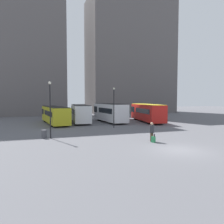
{
  "coord_description": "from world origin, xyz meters",
  "views": [
    {
      "loc": [
        -10.52,
        -14.26,
        4.06
      ],
      "look_at": [
        -1.29,
        12.54,
        2.32
      ],
      "focal_mm": 35.0,
      "sensor_mm": 36.0,
      "label": 1
    }
  ],
  "objects_px": {
    "bus_1": "(81,113)",
    "trash_bin": "(44,134)",
    "bus_3": "(147,112)",
    "traveler": "(152,130)",
    "lamp_post_0": "(114,104)",
    "bus_2": "(110,112)",
    "bus_0": "(55,114)",
    "suitcase": "(153,139)",
    "lamp_post_1": "(50,105)"
  },
  "relations": [
    {
      "from": "bus_1",
      "to": "trash_bin",
      "type": "bearing_deg",
      "value": 159.44
    },
    {
      "from": "bus_3",
      "to": "traveler",
      "type": "distance_m",
      "value": 18.09
    },
    {
      "from": "lamp_post_0",
      "to": "bus_2",
      "type": "bearing_deg",
      "value": 76.0
    },
    {
      "from": "bus_1",
      "to": "bus_0",
      "type": "bearing_deg",
      "value": 97.95
    },
    {
      "from": "bus_2",
      "to": "lamp_post_0",
      "type": "distance_m",
      "value": 7.55
    },
    {
      "from": "traveler",
      "to": "suitcase",
      "type": "distance_m",
      "value": 0.95
    },
    {
      "from": "bus_0",
      "to": "bus_1",
      "type": "height_order",
      "value": "bus_1"
    },
    {
      "from": "bus_2",
      "to": "lamp_post_1",
      "type": "bearing_deg",
      "value": 136.26
    },
    {
      "from": "trash_bin",
      "to": "lamp_post_1",
      "type": "bearing_deg",
      "value": -30.63
    },
    {
      "from": "bus_0",
      "to": "traveler",
      "type": "xyz_separation_m",
      "value": [
        7.55,
        -18.02,
        -0.44
      ]
    },
    {
      "from": "bus_0",
      "to": "lamp_post_1",
      "type": "xyz_separation_m",
      "value": [
        -1.44,
        -13.31,
        1.86
      ]
    },
    {
      "from": "bus_3",
      "to": "traveler",
      "type": "height_order",
      "value": "bus_3"
    },
    {
      "from": "bus_1",
      "to": "trash_bin",
      "type": "xyz_separation_m",
      "value": [
        -6.29,
        -13.15,
        -1.22
      ]
    },
    {
      "from": "bus_0",
      "to": "traveler",
      "type": "height_order",
      "value": "bus_0"
    },
    {
      "from": "traveler",
      "to": "suitcase",
      "type": "height_order",
      "value": "traveler"
    },
    {
      "from": "bus_3",
      "to": "lamp_post_0",
      "type": "bearing_deg",
      "value": 133.57
    },
    {
      "from": "bus_2",
      "to": "trash_bin",
      "type": "xyz_separation_m",
      "value": [
        -11.26,
        -12.43,
        -1.32
      ]
    },
    {
      "from": "bus_2",
      "to": "trash_bin",
      "type": "distance_m",
      "value": 16.82
    },
    {
      "from": "bus_3",
      "to": "lamp_post_0",
      "type": "height_order",
      "value": "lamp_post_0"
    },
    {
      "from": "bus_1",
      "to": "suitcase",
      "type": "bearing_deg",
      "value": -165.22
    },
    {
      "from": "bus_0",
      "to": "bus_2",
      "type": "xyz_separation_m",
      "value": [
        9.19,
        -0.51,
        0.22
      ]
    },
    {
      "from": "trash_bin",
      "to": "lamp_post_0",
      "type": "bearing_deg",
      "value": 29.04
    },
    {
      "from": "traveler",
      "to": "suitcase",
      "type": "relative_size",
      "value": 2.25
    },
    {
      "from": "bus_0",
      "to": "trash_bin",
      "type": "height_order",
      "value": "bus_0"
    },
    {
      "from": "lamp_post_0",
      "to": "trash_bin",
      "type": "height_order",
      "value": "lamp_post_0"
    },
    {
      "from": "traveler",
      "to": "lamp_post_0",
      "type": "height_order",
      "value": "lamp_post_0"
    },
    {
      "from": "traveler",
      "to": "suitcase",
      "type": "bearing_deg",
      "value": 151.06
    },
    {
      "from": "traveler",
      "to": "lamp_post_0",
      "type": "bearing_deg",
      "value": -16.26
    },
    {
      "from": "bus_1",
      "to": "suitcase",
      "type": "xyz_separation_m",
      "value": [
        3.22,
        -18.74,
        -1.35
      ]
    },
    {
      "from": "traveler",
      "to": "trash_bin",
      "type": "relative_size",
      "value": 2.15
    },
    {
      "from": "bus_0",
      "to": "trash_bin",
      "type": "xyz_separation_m",
      "value": [
        -2.07,
        -12.93,
        -1.1
      ]
    },
    {
      "from": "bus_2",
      "to": "bus_3",
      "type": "height_order",
      "value": "bus_2"
    },
    {
      "from": "bus_2",
      "to": "bus_1",
      "type": "bearing_deg",
      "value": 77.69
    },
    {
      "from": "trash_bin",
      "to": "bus_1",
      "type": "bearing_deg",
      "value": 64.43
    },
    {
      "from": "lamp_post_1",
      "to": "bus_0",
      "type": "bearing_deg",
      "value": 83.81
    },
    {
      "from": "bus_1",
      "to": "traveler",
      "type": "relative_size",
      "value": 5.12
    },
    {
      "from": "bus_3",
      "to": "trash_bin",
      "type": "xyz_separation_m",
      "value": [
        -17.72,
        -11.08,
        -1.26
      ]
    },
    {
      "from": "bus_2",
      "to": "suitcase",
      "type": "relative_size",
      "value": 11.99
    },
    {
      "from": "bus_3",
      "to": "lamp_post_1",
      "type": "height_order",
      "value": "lamp_post_1"
    },
    {
      "from": "bus_2",
      "to": "bus_3",
      "type": "bearing_deg",
      "value": -105.8
    },
    {
      "from": "lamp_post_0",
      "to": "suitcase",
      "type": "bearing_deg",
      "value": -89.78
    },
    {
      "from": "traveler",
      "to": "bus_3",
      "type": "bearing_deg",
      "value": -43.67
    },
    {
      "from": "suitcase",
      "to": "trash_bin",
      "type": "relative_size",
      "value": 0.95
    },
    {
      "from": "bus_0",
      "to": "bus_1",
      "type": "relative_size",
      "value": 1.2
    },
    {
      "from": "bus_3",
      "to": "suitcase",
      "type": "bearing_deg",
      "value": 162.15
    },
    {
      "from": "bus_2",
      "to": "traveler",
      "type": "distance_m",
      "value": 17.6
    },
    {
      "from": "traveler",
      "to": "bus_1",
      "type": "bearing_deg",
      "value": -6.73
    },
    {
      "from": "bus_0",
      "to": "lamp_post_1",
      "type": "relative_size",
      "value": 1.95
    },
    {
      "from": "bus_2",
      "to": "traveler",
      "type": "bearing_deg",
      "value": 170.62
    },
    {
      "from": "bus_1",
      "to": "traveler",
      "type": "height_order",
      "value": "bus_1"
    }
  ]
}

